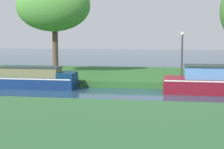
{
  "coord_description": "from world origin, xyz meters",
  "views": [
    {
      "loc": [
        1.17,
        -19.07,
        3.17
      ],
      "look_at": [
        -2.26,
        1.2,
        0.9
      ],
      "focal_mm": 57.71,
      "sensor_mm": 36.0,
      "label": 1
    }
  ],
  "objects_px": {
    "mooring_post_far": "(40,74)",
    "navy_narrowboat": "(30,79)",
    "lamp_post": "(182,49)",
    "maroon_barge": "(206,81)",
    "mooring_post_near": "(219,76)",
    "willow_tree_left": "(53,6)"
  },
  "relations": [
    {
      "from": "maroon_barge",
      "to": "mooring_post_far",
      "type": "bearing_deg",
      "value": 172.97
    },
    {
      "from": "maroon_barge",
      "to": "mooring_post_near",
      "type": "bearing_deg",
      "value": 55.2
    },
    {
      "from": "navy_narrowboat",
      "to": "maroon_barge",
      "type": "bearing_deg",
      "value": 0.0
    },
    {
      "from": "mooring_post_far",
      "to": "mooring_post_near",
      "type": "bearing_deg",
      "value": 0.0
    },
    {
      "from": "maroon_barge",
      "to": "navy_narrowboat",
      "type": "relative_size",
      "value": 0.74
    },
    {
      "from": "willow_tree_left",
      "to": "maroon_barge",
      "type": "bearing_deg",
      "value": -25.42
    },
    {
      "from": "navy_narrowboat",
      "to": "mooring_post_near",
      "type": "distance_m",
      "value": 11.15
    },
    {
      "from": "maroon_barge",
      "to": "lamp_post",
      "type": "distance_m",
      "value": 3.42
    },
    {
      "from": "maroon_barge",
      "to": "lamp_post",
      "type": "relative_size",
      "value": 1.45
    },
    {
      "from": "navy_narrowboat",
      "to": "lamp_post",
      "type": "distance_m",
      "value": 9.53
    },
    {
      "from": "willow_tree_left",
      "to": "mooring_post_near",
      "type": "bearing_deg",
      "value": -18.21
    },
    {
      "from": "willow_tree_left",
      "to": "lamp_post",
      "type": "bearing_deg",
      "value": -13.55
    },
    {
      "from": "mooring_post_near",
      "to": "maroon_barge",
      "type": "bearing_deg",
      "value": -124.8
    },
    {
      "from": "lamp_post",
      "to": "mooring_post_near",
      "type": "xyz_separation_m",
      "value": [
        2.11,
        -1.5,
        -1.46
      ]
    },
    {
      "from": "lamp_post",
      "to": "maroon_barge",
      "type": "bearing_deg",
      "value": -65.57
    },
    {
      "from": "maroon_barge",
      "to": "navy_narrowboat",
      "type": "height_order",
      "value": "maroon_barge"
    },
    {
      "from": "maroon_barge",
      "to": "willow_tree_left",
      "type": "relative_size",
      "value": 0.64
    },
    {
      "from": "willow_tree_left",
      "to": "mooring_post_far",
      "type": "bearing_deg",
      "value": -84.41
    },
    {
      "from": "mooring_post_far",
      "to": "navy_narrowboat",
      "type": "bearing_deg",
      "value": -97.41
    },
    {
      "from": "maroon_barge",
      "to": "lamp_post",
      "type": "bearing_deg",
      "value": 114.43
    },
    {
      "from": "maroon_barge",
      "to": "navy_narrowboat",
      "type": "distance_m",
      "value": 10.21
    },
    {
      "from": "navy_narrowboat",
      "to": "lamp_post",
      "type": "relative_size",
      "value": 1.97
    }
  ]
}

